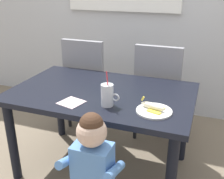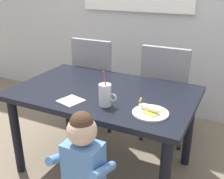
{
  "view_description": "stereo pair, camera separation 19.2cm",
  "coord_description": "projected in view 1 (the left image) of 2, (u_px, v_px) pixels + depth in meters",
  "views": [
    {
      "loc": [
        0.73,
        -1.75,
        1.49
      ],
      "look_at": [
        0.11,
        -0.09,
        0.77
      ],
      "focal_mm": 43.51,
      "sensor_mm": 36.0,
      "label": 1
    },
    {
      "loc": [
        0.91,
        -1.68,
        1.49
      ],
      "look_at": [
        0.11,
        -0.09,
        0.77
      ],
      "focal_mm": 43.51,
      "sensor_mm": 36.0,
      "label": 2
    }
  ],
  "objects": [
    {
      "name": "peeled_banana",
      "position": [
        153.0,
        106.0,
        1.73
      ],
      "size": [
        0.18,
        0.13,
        0.07
      ],
      "rotation": [
        0.0,
        0.0,
        -0.31
      ],
      "color": "#F4EAC6",
      "rests_on": "snack_plate"
    },
    {
      "name": "dining_chair_right",
      "position": [
        159.0,
        87.0,
        2.57
      ],
      "size": [
        0.44,
        0.45,
        0.96
      ],
      "rotation": [
        0.0,
        0.0,
        3.14
      ],
      "color": "gray",
      "rests_on": "ground"
    },
    {
      "name": "milk_cup",
      "position": [
        107.0,
        96.0,
        1.79
      ],
      "size": [
        0.13,
        0.08,
        0.25
      ],
      "color": "silver",
      "rests_on": "dining_table"
    },
    {
      "name": "toddler_standing",
      "position": [
        93.0,
        162.0,
        1.54
      ],
      "size": [
        0.33,
        0.24,
        0.84
      ],
      "color": "#3F4760",
      "rests_on": "ground"
    },
    {
      "name": "dining_chair_left",
      "position": [
        88.0,
        78.0,
        2.79
      ],
      "size": [
        0.44,
        0.44,
        0.96
      ],
      "rotation": [
        0.0,
        0.0,
        3.14
      ],
      "color": "gray",
      "rests_on": "ground"
    },
    {
      "name": "ground_plane",
      "position": [
        103.0,
        167.0,
        2.32
      ],
      "size": [
        24.0,
        24.0,
        0.0
      ],
      "primitive_type": "plane",
      "color": "#7A6B56"
    },
    {
      "name": "dining_table",
      "position": [
        102.0,
        102.0,
        2.09
      ],
      "size": [
        1.37,
        0.87,
        0.71
      ],
      "color": "black",
      "rests_on": "ground"
    },
    {
      "name": "snack_plate",
      "position": [
        154.0,
        111.0,
        1.73
      ],
      "size": [
        0.23,
        0.23,
        0.01
      ],
      "primitive_type": "cylinder",
      "color": "white",
      "rests_on": "dining_table"
    },
    {
      "name": "paper_napkin",
      "position": [
        71.0,
        102.0,
        1.86
      ],
      "size": [
        0.18,
        0.18,
        0.0
      ],
      "primitive_type": "cube",
      "rotation": [
        0.0,
        0.0,
        -0.27
      ],
      "color": "silver",
      "rests_on": "dining_table"
    }
  ]
}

